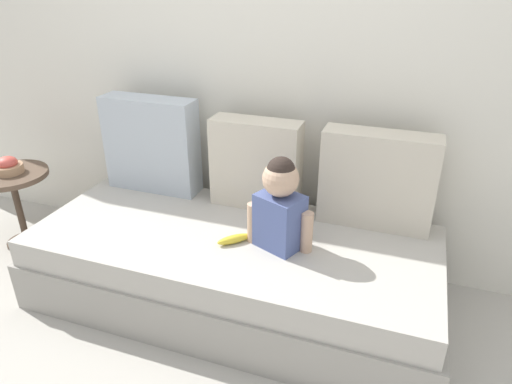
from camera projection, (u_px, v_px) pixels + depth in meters
name	position (u px, v px, depth m)	size (l,w,h in m)	color
ground_plane	(234.00, 298.00, 2.44)	(12.00, 12.00, 0.00)	#B2ADA3
back_wall	(271.00, 59.00, 2.42)	(5.23, 0.10, 2.28)	silver
couch	(233.00, 268.00, 2.35)	(2.03, 0.88, 0.40)	#9C978F
throw_pillow_left	(152.00, 145.00, 2.62)	(0.54, 0.16, 0.54)	#B2BCC6
throw_pillow_center	(256.00, 164.00, 2.44)	(0.48, 0.16, 0.48)	beige
throw_pillow_right	(377.00, 180.00, 2.25)	(0.55, 0.16, 0.48)	beige
toddler	(280.00, 204.00, 2.07)	(0.31, 0.22, 0.45)	#4C5B93
banana	(234.00, 239.00, 2.18)	(0.17, 0.04, 0.04)	yellow
side_table	(14.00, 189.00, 2.76)	(0.42, 0.42, 0.49)	brown
fruit_bowl	(8.00, 166.00, 2.69)	(0.16, 0.16, 0.10)	tan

